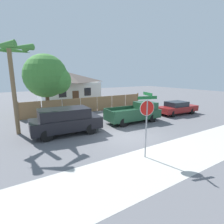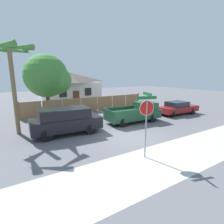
# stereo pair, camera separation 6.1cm
# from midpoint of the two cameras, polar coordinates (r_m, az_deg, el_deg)

# --- Properties ---
(ground_plane) EXTENTS (80.00, 80.00, 0.00)m
(ground_plane) POSITION_cam_midpoint_polar(r_m,az_deg,el_deg) (12.11, 5.63, -8.01)
(ground_plane) COLOR slate
(sidewalk_strip) EXTENTS (36.00, 3.20, 0.01)m
(sidewalk_strip) POSITION_cam_midpoint_polar(r_m,az_deg,el_deg) (9.74, 18.94, -13.83)
(sidewalk_strip) COLOR beige
(sidewalk_strip) RESTS_ON ground
(wooden_fence) EXTENTS (14.32, 0.12, 1.76)m
(wooden_fence) POSITION_cam_midpoint_polar(r_m,az_deg,el_deg) (19.92, -7.28, 2.40)
(wooden_fence) COLOR #997047
(wooden_fence) RESTS_ON ground
(house) EXTENTS (8.57, 6.62, 4.52)m
(house) POSITION_cam_midpoint_polar(r_m,az_deg,el_deg) (27.30, -13.90, 7.93)
(house) COLOR white
(house) RESTS_ON ground
(oak_tree) EXTENTS (4.64, 4.42, 6.24)m
(oak_tree) POSITION_cam_midpoint_polar(r_m,az_deg,el_deg) (19.49, -19.93, 10.72)
(oak_tree) COLOR brown
(oak_tree) RESTS_ON ground
(palm_tree) EXTENTS (3.02, 3.24, 6.18)m
(palm_tree) POSITION_cam_midpoint_polar(r_m,az_deg,el_deg) (13.73, -30.24, 15.43)
(palm_tree) COLOR brown
(palm_tree) RESTS_ON ground
(red_suv) EXTENTS (4.90, 2.29, 1.86)m
(red_suv) POSITION_cam_midpoint_polar(r_m,az_deg,el_deg) (12.72, -14.70, -2.60)
(red_suv) COLOR black
(red_suv) RESTS_ON ground
(orange_pickup) EXTENTS (5.04, 2.20, 1.71)m
(orange_pickup) POSITION_cam_midpoint_polar(r_m,az_deg,el_deg) (15.67, 7.73, -0.25)
(orange_pickup) COLOR #1E472D
(orange_pickup) RESTS_ON ground
(parked_sedan) EXTENTS (4.64, 2.02, 1.38)m
(parked_sedan) POSITION_cam_midpoint_polar(r_m,az_deg,el_deg) (19.81, 20.71, 1.33)
(parked_sedan) COLOR maroon
(parked_sedan) RESTS_ON ground
(stop_sign) EXTENTS (0.97, 0.87, 3.33)m
(stop_sign) POSITION_cam_midpoint_polar(r_m,az_deg,el_deg) (8.68, 11.38, -0.62)
(stop_sign) COLOR gray
(stop_sign) RESTS_ON ground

